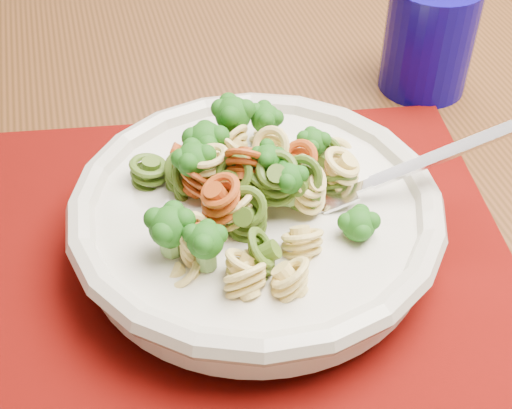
{
  "coord_description": "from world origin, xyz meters",
  "views": [
    {
      "loc": [
        -0.3,
        -0.79,
        1.09
      ],
      "look_at": [
        -0.29,
        -0.43,
        0.76
      ],
      "focal_mm": 50.0,
      "sensor_mm": 36.0,
      "label": 1
    }
  ],
  "objects": [
    {
      "name": "dining_table",
      "position": [
        -0.34,
        -0.34,
        0.6
      ],
      "size": [
        1.39,
        1.06,
        0.71
      ],
      "rotation": [
        0.0,
        0.0,
        0.23
      ],
      "color": "#5A3219",
      "rests_on": "ground"
    },
    {
      "name": "placemat",
      "position": [
        -0.3,
        -0.43,
        0.71
      ],
      "size": [
        0.42,
        0.34,
        0.0
      ],
      "primitive_type": "cube",
      "rotation": [
        0.0,
        0.0,
        0.07
      ],
      "color": "#640704",
      "rests_on": "dining_table"
    },
    {
      "name": "pasta_bowl",
      "position": [
        -0.29,
        -0.43,
        0.75
      ],
      "size": [
        0.26,
        0.26,
        0.05
      ],
      "color": "beige",
      "rests_on": "placemat"
    },
    {
      "name": "pasta_broccoli_heap",
      "position": [
        -0.29,
        -0.43,
        0.76
      ],
      "size": [
        0.22,
        0.22,
        0.06
      ],
      "primitive_type": null,
      "color": "#DEB76D",
      "rests_on": "pasta_bowl"
    },
    {
      "name": "fork",
      "position": [
        -0.23,
        -0.43,
        0.76
      ],
      "size": [
        0.18,
        0.05,
        0.08
      ],
      "primitive_type": null,
      "rotation": [
        0.0,
        -0.35,
        0.15
      ],
      "color": "silver",
      "rests_on": "pasta_bowl"
    },
    {
      "name": "tumbler",
      "position": [
        -0.12,
        -0.22,
        0.76
      ],
      "size": [
        0.08,
        0.08,
        0.1
      ],
      "primitive_type": "cylinder",
      "color": "#0B0570",
      "rests_on": "dining_table"
    }
  ]
}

